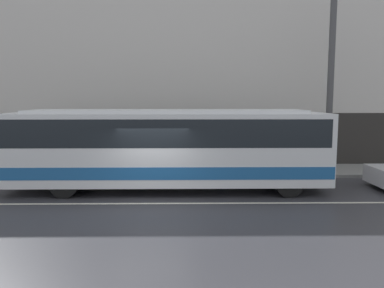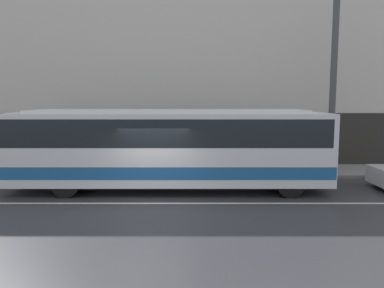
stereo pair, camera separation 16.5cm
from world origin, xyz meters
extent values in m
plane|color=#333338|center=(0.00, 0.00, 0.00)|extent=(60.00, 60.00, 0.00)
cube|color=gray|center=(0.00, 5.46, 0.07)|extent=(60.00, 2.93, 0.15)
cube|color=silver|center=(0.00, 7.08, 5.77)|extent=(60.00, 0.30, 11.55)
cube|color=#2D2B28|center=(0.00, 6.91, 1.40)|extent=(60.00, 0.06, 2.80)
cube|color=beige|center=(0.00, 0.00, 0.00)|extent=(54.00, 0.14, 0.01)
cube|color=white|center=(0.43, 1.88, 1.67)|extent=(12.06, 2.50, 2.64)
cube|color=#1E5999|center=(0.43, 1.88, 0.90)|extent=(12.00, 2.53, 0.45)
cube|color=black|center=(0.43, 1.88, 2.31)|extent=(11.70, 2.52, 1.00)
cube|color=orange|center=(6.41, 1.88, 2.80)|extent=(0.12, 1.88, 0.28)
cube|color=white|center=(0.43, 1.88, 3.05)|extent=(10.25, 2.13, 0.12)
cylinder|color=black|center=(4.86, 0.78, 0.50)|extent=(1.00, 0.28, 1.00)
cylinder|color=black|center=(4.86, 2.97, 0.50)|extent=(1.00, 0.28, 1.00)
cylinder|color=black|center=(-3.20, 0.78, 0.50)|extent=(1.00, 0.28, 1.00)
cylinder|color=black|center=(-3.20, 2.97, 0.50)|extent=(1.00, 0.28, 1.00)
cylinder|color=black|center=(9.13, 2.72, 0.33)|extent=(0.66, 0.20, 0.66)
cylinder|color=#4C4C4F|center=(7.75, 4.86, 4.13)|extent=(0.29, 0.29, 7.97)
cylinder|color=navy|center=(2.77, 4.59, 0.82)|extent=(0.36, 0.36, 1.36)
sphere|color=tan|center=(2.77, 4.59, 1.63)|extent=(0.25, 0.25, 0.25)
camera|label=1|loc=(1.17, -12.32, 3.50)|focal=35.00mm
camera|label=2|loc=(1.34, -12.32, 3.50)|focal=35.00mm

